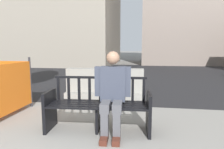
% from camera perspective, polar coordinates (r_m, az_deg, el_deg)
% --- Properties ---
extents(street_asphalt, '(120.00, 12.00, 0.01)m').
position_cam_1_polar(street_asphalt, '(10.78, 0.69, 0.24)').
color(street_asphalt, black).
rests_on(street_asphalt, ground).
extents(street_bench, '(1.72, 0.62, 0.88)m').
position_cam_1_polar(street_bench, '(3.34, -3.93, -9.29)').
color(street_bench, black).
rests_on(street_bench, ground).
extents(seated_person, '(0.59, 0.74, 1.31)m').
position_cam_1_polar(seated_person, '(3.19, 0.14, -4.66)').
color(seated_person, '#383D4C').
rests_on(seated_person, ground).
extents(jersey_barrier_centre, '(2.03, 0.77, 0.84)m').
position_cam_1_polar(jersey_barrier_centre, '(5.26, -2.05, -3.72)').
color(jersey_barrier_centre, gray).
rests_on(jersey_barrier_centre, ground).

